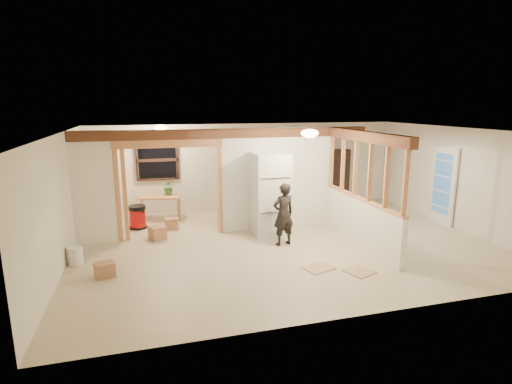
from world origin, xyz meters
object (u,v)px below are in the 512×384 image
object	(u,v)px
work_table	(161,208)
bookshelf	(335,177)
refrigerator	(270,194)
shop_vac	(138,217)
woman	(283,214)

from	to	relation	value
work_table	bookshelf	size ratio (longest dim) A/B	0.62
refrigerator	shop_vac	xyz separation A→B (m)	(-3.06, 1.30, -0.68)
refrigerator	woman	size ratio (longest dim) A/B	1.40
shop_vac	work_table	bearing A→B (deg)	44.36
woman	work_table	bearing A→B (deg)	-59.32
work_table	shop_vac	size ratio (longest dim) A/B	1.77
refrigerator	bookshelf	distance (m)	3.64
refrigerator	shop_vac	world-z (taller)	refrigerator
woman	shop_vac	world-z (taller)	woman
shop_vac	bookshelf	distance (m)	6.00
refrigerator	work_table	size ratio (longest dim) A/B	1.85
shop_vac	bookshelf	bearing A→B (deg)	9.56
refrigerator	woman	xyz separation A→B (m)	(0.05, -0.80, -0.28)
refrigerator	woman	distance (m)	0.85
shop_vac	woman	bearing A→B (deg)	-34.00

